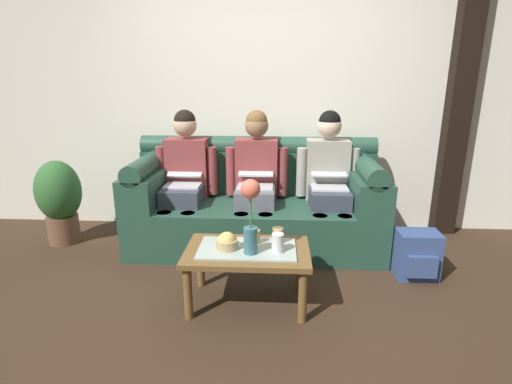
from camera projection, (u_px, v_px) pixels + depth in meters
The scene contains 15 objects.
ground_plane at pixel (246, 314), 2.59m from camera, with size 14.00×14.00×0.00m, color #382619.
back_wall_patterned at pixel (259, 82), 3.81m from camera, with size 6.00×0.12×2.90m, color silver.
timber_pillar at pixel (461, 83), 3.59m from camera, with size 0.20×0.20×2.90m, color black.
couch at pixel (256, 205), 3.61m from camera, with size 2.21×0.88×0.96m.
person_left at pixel (185, 174), 3.56m from camera, with size 0.56×0.67×1.22m.
person_middle at pixel (256, 175), 3.52m from camera, with size 0.56×0.67×1.22m.
person_right at pixel (328, 176), 3.49m from camera, with size 0.56×0.67×1.22m.
coffee_table at pixel (247, 257), 2.64m from camera, with size 0.83×0.51×0.41m.
flower_vase at pixel (251, 212), 2.46m from camera, with size 0.12×0.12×0.49m.
snack_bowl at pixel (227, 242), 2.60m from camera, with size 0.15×0.15×0.12m.
cup_near_left at pixel (256, 237), 2.68m from camera, with size 0.06×0.06×0.10m, color gold.
cup_near_right at pixel (278, 243), 2.54m from camera, with size 0.08×0.08×0.12m, color silver.
cup_far_center at pixel (278, 235), 2.69m from camera, with size 0.08×0.08×0.11m, color #DBB77A.
backpack_right at pixel (417, 255), 3.02m from camera, with size 0.31×0.27×0.37m.
potted_plant at pixel (59, 198), 3.61m from camera, with size 0.40×0.40×0.78m.
Camera 1 is at (0.20, -2.25, 1.51)m, focal length 27.60 mm.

